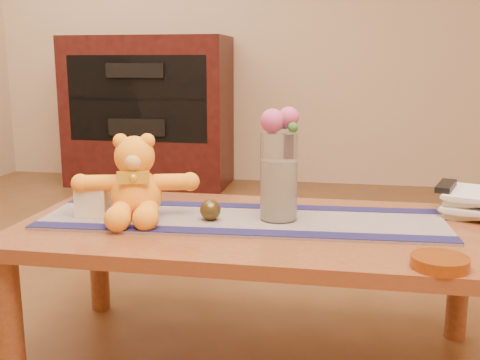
% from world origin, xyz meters
% --- Properties ---
extents(wall_back, '(5.50, 0.00, 5.50)m').
position_xyz_m(wall_back, '(0.00, 2.75, 1.35)').
color(wall_back, tan).
rests_on(wall_back, floor).
extents(coffee_table_top, '(1.40, 0.70, 0.04)m').
position_xyz_m(coffee_table_top, '(0.00, 0.00, 0.43)').
color(coffee_table_top, brown).
rests_on(coffee_table_top, floor).
extents(table_leg_fl, '(0.07, 0.07, 0.41)m').
position_xyz_m(table_leg_fl, '(-0.64, -0.29, 0.21)').
color(table_leg_fl, brown).
rests_on(table_leg_fl, floor).
extents(table_leg_bl, '(0.07, 0.07, 0.41)m').
position_xyz_m(table_leg_bl, '(-0.64, 0.29, 0.21)').
color(table_leg_bl, brown).
rests_on(table_leg_bl, floor).
extents(table_leg_br, '(0.07, 0.07, 0.41)m').
position_xyz_m(table_leg_br, '(0.64, 0.29, 0.21)').
color(table_leg_br, brown).
rests_on(table_leg_br, floor).
extents(persian_runner, '(1.22, 0.42, 0.01)m').
position_xyz_m(persian_runner, '(-0.05, 0.02, 0.45)').
color(persian_runner, '#1B1B4D').
rests_on(persian_runner, coffee_table_top).
extents(runner_border_near, '(1.20, 0.13, 0.00)m').
position_xyz_m(runner_border_near, '(-0.04, -0.12, 0.46)').
color(runner_border_near, '#191644').
rests_on(runner_border_near, persian_runner).
extents(runner_border_far, '(1.20, 0.13, 0.00)m').
position_xyz_m(runner_border_far, '(-0.06, 0.17, 0.46)').
color(runner_border_far, '#191644').
rests_on(runner_border_far, persian_runner).
extents(teddy_bear, '(0.41, 0.37, 0.24)m').
position_xyz_m(teddy_bear, '(-0.37, -0.01, 0.58)').
color(teddy_bear, orange).
rests_on(teddy_bear, persian_runner).
extents(pillar_candle, '(0.11, 0.11, 0.11)m').
position_xyz_m(pillar_candle, '(-0.51, -0.01, 0.51)').
color(pillar_candle, beige).
rests_on(pillar_candle, persian_runner).
extents(candle_wick, '(0.00, 0.00, 0.01)m').
position_xyz_m(candle_wick, '(-0.51, -0.01, 0.57)').
color(candle_wick, black).
rests_on(candle_wick, pillar_candle).
extents(glass_vase, '(0.11, 0.11, 0.26)m').
position_xyz_m(glass_vase, '(0.06, 0.03, 0.59)').
color(glass_vase, silver).
rests_on(glass_vase, persian_runner).
extents(potpourri_fill, '(0.09, 0.09, 0.18)m').
position_xyz_m(potpourri_fill, '(0.06, 0.03, 0.55)').
color(potpourri_fill, beige).
rests_on(potpourri_fill, glass_vase).
extents(rose_left, '(0.07, 0.07, 0.07)m').
position_xyz_m(rose_left, '(0.04, 0.02, 0.75)').
color(rose_left, '#C24478').
rests_on(rose_left, glass_vase).
extents(rose_right, '(0.06, 0.06, 0.06)m').
position_xyz_m(rose_right, '(0.09, 0.04, 0.76)').
color(rose_right, '#C24478').
rests_on(rose_right, glass_vase).
extents(blue_flower_back, '(0.04, 0.04, 0.04)m').
position_xyz_m(blue_flower_back, '(0.07, 0.07, 0.75)').
color(blue_flower_back, '#445B93').
rests_on(blue_flower_back, glass_vase).
extents(blue_flower_side, '(0.04, 0.04, 0.04)m').
position_xyz_m(blue_flower_side, '(0.03, 0.05, 0.74)').
color(blue_flower_side, '#445B93').
rests_on(blue_flower_side, glass_vase).
extents(leaf_sprig, '(0.03, 0.03, 0.03)m').
position_xyz_m(leaf_sprig, '(0.10, 0.01, 0.74)').
color(leaf_sprig, '#33662D').
rests_on(leaf_sprig, glass_vase).
extents(bronze_ball, '(0.07, 0.07, 0.06)m').
position_xyz_m(bronze_ball, '(-0.14, -0.01, 0.49)').
color(bronze_ball, '#433516').
rests_on(bronze_ball, persian_runner).
extents(book_bottom, '(0.22, 0.26, 0.02)m').
position_xyz_m(book_bottom, '(0.57, 0.25, 0.46)').
color(book_bottom, beige).
rests_on(book_bottom, coffee_table_top).
extents(book_lower, '(0.24, 0.27, 0.02)m').
position_xyz_m(book_lower, '(0.57, 0.24, 0.48)').
color(book_lower, beige).
rests_on(book_lower, book_bottom).
extents(book_upper, '(0.21, 0.25, 0.02)m').
position_xyz_m(book_upper, '(0.57, 0.25, 0.50)').
color(book_upper, beige).
rests_on(book_upper, book_lower).
extents(book_top, '(0.23, 0.27, 0.02)m').
position_xyz_m(book_top, '(0.57, 0.25, 0.52)').
color(book_top, beige).
rests_on(book_top, book_upper).
extents(tv_remote, '(0.09, 0.17, 0.02)m').
position_xyz_m(tv_remote, '(0.57, 0.24, 0.54)').
color(tv_remote, black).
rests_on(tv_remote, book_top).
extents(amber_dish, '(0.17, 0.17, 0.03)m').
position_xyz_m(amber_dish, '(0.47, -0.29, 0.46)').
color(amber_dish, '#BF5914').
rests_on(amber_dish, coffee_table_top).
extents(media_cabinet, '(1.20, 0.50, 1.10)m').
position_xyz_m(media_cabinet, '(-1.20, 2.48, 0.55)').
color(media_cabinet, black).
rests_on(media_cabinet, floor).
extents(cabinet_cavity, '(1.02, 0.03, 0.61)m').
position_xyz_m(cabinet_cavity, '(-1.20, 2.25, 0.66)').
color(cabinet_cavity, black).
rests_on(cabinet_cavity, media_cabinet).
extents(cabinet_shelf, '(1.02, 0.20, 0.02)m').
position_xyz_m(cabinet_shelf, '(-1.20, 2.33, 0.66)').
color(cabinet_shelf, black).
rests_on(cabinet_shelf, media_cabinet).
extents(stereo_upper, '(0.42, 0.28, 0.10)m').
position_xyz_m(stereo_upper, '(-1.20, 2.35, 0.86)').
color(stereo_upper, black).
rests_on(stereo_upper, media_cabinet).
extents(stereo_lower, '(0.42, 0.28, 0.12)m').
position_xyz_m(stereo_lower, '(-1.20, 2.35, 0.46)').
color(stereo_lower, black).
rests_on(stereo_lower, media_cabinet).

